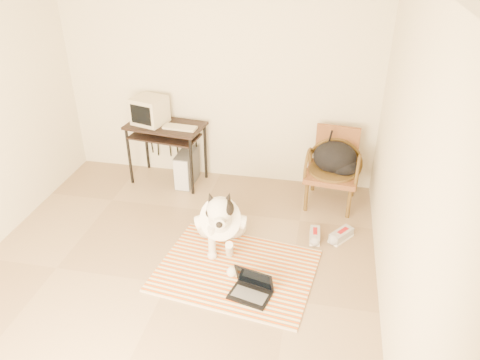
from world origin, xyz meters
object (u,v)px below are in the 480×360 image
(crt_monitor, at_px, (149,110))
(rattan_chair, at_px, (333,168))
(dog, at_px, (221,220))
(pc_tower, at_px, (187,168))
(backpack, at_px, (336,159))
(laptop, at_px, (252,288))
(computer_desk, at_px, (166,133))

(crt_monitor, xyz_separation_m, rattan_chair, (2.33, -0.13, -0.51))
(dog, height_order, crt_monitor, crt_monitor)
(pc_tower, bearing_deg, backpack, -3.35)
(dog, distance_m, pc_tower, 1.46)
(laptop, bearing_deg, pc_tower, 122.05)
(crt_monitor, height_order, rattan_chair, crt_monitor)
(dog, bearing_deg, rattan_chair, 45.84)
(crt_monitor, relative_size, backpack, 0.87)
(dog, xyz_separation_m, computer_desk, (-1.01, 1.25, 0.36))
(pc_tower, xyz_separation_m, rattan_chair, (1.87, -0.09, 0.24))
(pc_tower, bearing_deg, dog, -58.73)
(dog, height_order, laptop, dog)
(backpack, bearing_deg, crt_monitor, 176.31)
(laptop, height_order, crt_monitor, crt_monitor)
(laptop, distance_m, computer_desk, 2.49)
(computer_desk, height_order, crt_monitor, crt_monitor)
(dog, height_order, backpack, dog)
(laptop, xyz_separation_m, computer_desk, (-1.46, 1.93, 0.61))
(dog, relative_size, pc_tower, 2.28)
(dog, bearing_deg, pc_tower, 121.27)
(dog, height_order, rattan_chair, rattan_chair)
(laptop, relative_size, rattan_chair, 0.47)
(crt_monitor, height_order, pc_tower, crt_monitor)
(dog, distance_m, backpack, 1.63)
(pc_tower, bearing_deg, laptop, -57.95)
(crt_monitor, bearing_deg, computer_desk, -8.87)
(laptop, relative_size, computer_desk, 0.42)
(dog, relative_size, computer_desk, 1.06)
(laptop, xyz_separation_m, crt_monitor, (-1.66, 1.96, 0.89))
(laptop, bearing_deg, rattan_chair, 69.93)
(dog, bearing_deg, backpack, 44.69)
(pc_tower, bearing_deg, rattan_chair, -2.85)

